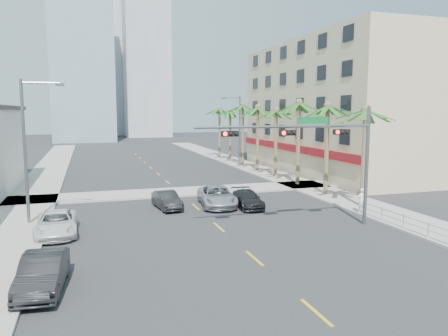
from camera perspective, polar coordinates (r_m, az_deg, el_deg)
name	(u,v)px	position (r m, az deg, el deg)	size (l,w,h in m)	color
ground	(291,290)	(18.21, 8.75, -15.53)	(260.00, 260.00, 0.00)	#262628
sidewalk_right	(313,189)	(40.68, 11.57, -2.65)	(4.00, 120.00, 0.15)	gray
sidewalk_left	(28,205)	(35.99, -24.27, -4.47)	(4.00, 120.00, 0.15)	gray
sidewalk_cross	(180,192)	(38.41, -5.83, -3.13)	(80.00, 4.00, 0.15)	gray
building_right	(349,108)	(53.82, 16.00, 7.58)	(15.25, 28.00, 15.00)	beige
tower_far_left	(81,38)	(111.31, -18.12, 15.80)	(14.00, 14.00, 48.00)	#99B2C6
tower_far_right	(146,28)	(128.17, -10.17, 17.60)	(12.00, 12.00, 60.00)	#ADADB2
tower_far_center	(100,65)	(140.78, -15.85, 12.81)	(16.00, 16.00, 42.00)	#ADADB2
traffic_signal_mast	(322,145)	(26.61, 12.65, 2.90)	(11.12, 0.54, 7.20)	slate
palm_tree_0	(366,111)	(33.08, 18.03, 7.07)	(4.80, 4.80, 7.80)	brown
palm_tree_1	(328,107)	(37.45, 13.41, 7.76)	(4.80, 4.80, 8.16)	brown
palm_tree_2	(299,104)	(42.01, 9.77, 8.27)	(4.80, 4.80, 8.52)	brown
palm_tree_3	(276,111)	(46.70, 6.83, 7.37)	(4.80, 4.80, 7.80)	brown
palm_tree_4	(258,108)	(51.49, 4.44, 7.79)	(4.80, 4.80, 8.16)	brown
palm_tree_5	(243,106)	(56.36, 2.47, 8.12)	(4.80, 4.80, 8.52)	brown
palm_tree_6	(230,111)	(61.27, 0.80, 7.42)	(4.80, 4.80, 7.80)	brown
palm_tree_7	(219,109)	(66.23, -0.61, 7.72)	(4.80, 4.80, 8.16)	brown
streetlight_left	(28,145)	(29.30, -24.22, 2.81)	(2.55, 0.25, 9.00)	slate
streetlight_right	(238,127)	(56.19, 1.87, 5.35)	(2.55, 0.25, 9.00)	slate
guardrail	(404,220)	(28.27, 22.40, -6.25)	(0.08, 8.08, 1.00)	silver
car_parked_mid	(43,273)	(19.14, -22.60, -12.51)	(1.56, 4.46, 1.47)	black
car_parked_far	(56,223)	(27.04, -21.04, -6.77)	(2.25, 4.87, 1.35)	white
car_lane_left	(167,200)	(32.18, -7.46, -4.18)	(1.36, 3.91, 1.29)	black
car_lane_center	(217,196)	(32.77, -0.92, -3.72)	(2.47, 5.36, 1.49)	silver
car_lane_right	(247,199)	(32.47, 3.08, -4.06)	(1.74, 4.28, 1.24)	black
pedestrian	(361,200)	(31.47, 17.52, -4.06)	(0.62, 0.41, 1.70)	white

